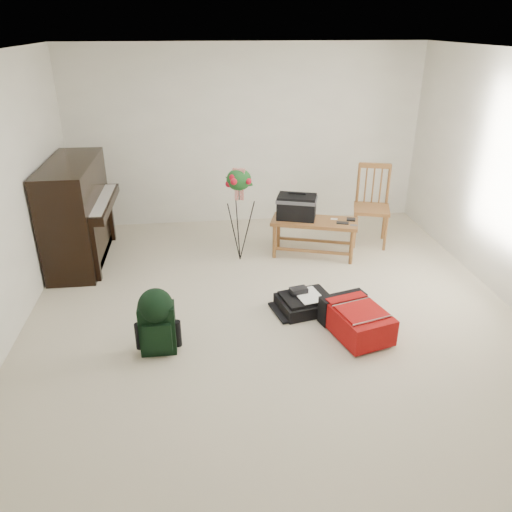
{
  "coord_description": "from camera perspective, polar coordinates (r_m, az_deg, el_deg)",
  "views": [
    {
      "loc": [
        -0.7,
        -4.32,
        2.74
      ],
      "look_at": [
        -0.15,
        0.35,
        0.51
      ],
      "focal_mm": 35.0,
      "sensor_mm": 36.0,
      "label": 1
    }
  ],
  "objects": [
    {
      "name": "flower_stand",
      "position": [
        6.09,
        -1.91,
        4.64
      ],
      "size": [
        0.49,
        0.49,
        1.21
      ],
      "rotation": [
        0.0,
        0.0,
        -0.37
      ],
      "color": "black",
      "rests_on": "floor"
    },
    {
      "name": "bench",
      "position": [
        6.24,
        5.27,
        4.96
      ],
      "size": [
        1.15,
        0.73,
        0.82
      ],
      "rotation": [
        0.0,
        0.0,
        -0.31
      ],
      "color": "olive",
      "rests_on": "floor"
    },
    {
      "name": "ceiling",
      "position": [
        4.38,
        2.65,
        22.18
      ],
      "size": [
        5.0,
        5.5,
        0.01
      ],
      "primitive_type": "cube",
      "color": "white",
      "rests_on": "wall_back"
    },
    {
      "name": "dining_chair",
      "position": [
        6.8,
        12.98,
        5.55
      ],
      "size": [
        0.57,
        0.57,
        1.06
      ],
      "rotation": [
        0.0,
        0.0,
        -0.3
      ],
      "color": "olive",
      "rests_on": "floor"
    },
    {
      "name": "wall_back",
      "position": [
        7.26,
        -1.12,
        13.47
      ],
      "size": [
        5.0,
        0.04,
        2.5
      ],
      "primitive_type": "cube",
      "color": "white",
      "rests_on": "floor"
    },
    {
      "name": "black_duffel",
      "position": [
        5.24,
        5.67,
        -5.29
      ],
      "size": [
        0.63,
        0.55,
        0.23
      ],
      "rotation": [
        0.0,
        0.0,
        0.23
      ],
      "color": "black",
      "rests_on": "floor"
    },
    {
      "name": "floor",
      "position": [
        5.16,
        2.1,
        -6.75
      ],
      "size": [
        5.0,
        5.5,
        0.01
      ],
      "primitive_type": "cube",
      "color": "beige",
      "rests_on": "ground"
    },
    {
      "name": "green_backpack",
      "position": [
        4.54,
        -11.29,
        -7.01
      ],
      "size": [
        0.32,
        0.31,
        0.63
      ],
      "rotation": [
        0.0,
        0.0,
        0.0
      ],
      "color": "black",
      "rests_on": "floor"
    },
    {
      "name": "red_suitcase",
      "position": [
        4.92,
        11.27,
        -6.9
      ],
      "size": [
        0.62,
        0.78,
        0.29
      ],
      "rotation": [
        0.0,
        0.0,
        0.28
      ],
      "color": "#B20713",
      "rests_on": "floor"
    },
    {
      "name": "piano",
      "position": [
        6.46,
        -19.7,
        4.47
      ],
      "size": [
        0.71,
        1.5,
        1.25
      ],
      "color": "black",
      "rests_on": "floor"
    }
  ]
}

